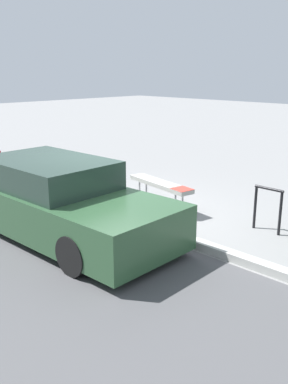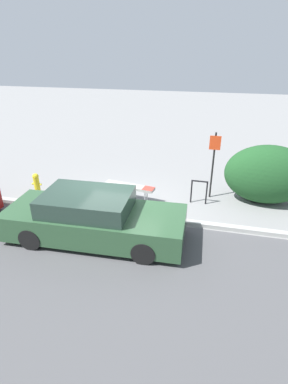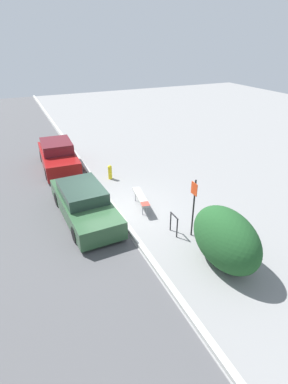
% 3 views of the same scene
% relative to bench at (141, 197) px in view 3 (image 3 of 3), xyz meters
% --- Properties ---
extents(ground_plane, '(60.00, 60.00, 0.00)m').
position_rel_bench_xyz_m(ground_plane, '(-0.07, -1.13, -0.51)').
color(ground_plane, gray).
extents(curb, '(60.00, 0.20, 0.13)m').
position_rel_bench_xyz_m(curb, '(-0.07, -1.13, -0.44)').
color(curb, '#A8A8A3').
rests_on(curb, ground_plane).
extents(bench, '(1.80, 0.61, 0.57)m').
position_rel_bench_xyz_m(bench, '(0.00, 0.00, 0.00)').
color(bench, '#99999E').
rests_on(bench, ground_plane).
extents(bike_rack, '(0.55, 0.06, 0.83)m').
position_rel_bench_xyz_m(bike_rack, '(2.31, 0.33, -0.00)').
color(bike_rack, black).
rests_on(bike_rack, ground_plane).
extents(sign_post, '(0.36, 0.08, 2.30)m').
position_rel_bench_xyz_m(sign_post, '(2.67, 0.88, 0.88)').
color(sign_post, black).
rests_on(sign_post, ground_plane).
extents(fire_hydrant, '(0.36, 0.22, 0.77)m').
position_rel_bench_xyz_m(fire_hydrant, '(-3.37, -0.26, -0.10)').
color(fire_hydrant, gold).
rests_on(fire_hydrant, ground_plane).
extents(shrub_hedge, '(2.76, 1.57, 1.98)m').
position_rel_bench_xyz_m(shrub_hedge, '(4.44, 0.96, 0.48)').
color(shrub_hedge, '#1E4C23').
rests_on(shrub_hedge, ground_plane).
extents(parked_car_near, '(4.85, 1.94, 1.33)m').
position_rel_bench_xyz_m(parked_car_near, '(-0.31, -2.41, 0.12)').
color(parked_car_near, black).
rests_on(parked_car_near, ground_plane).
extents(parked_car_far, '(4.51, 1.92, 1.50)m').
position_rel_bench_xyz_m(parked_car_far, '(-6.06, -2.41, 0.17)').
color(parked_car_far, black).
rests_on(parked_car_far, ground_plane).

